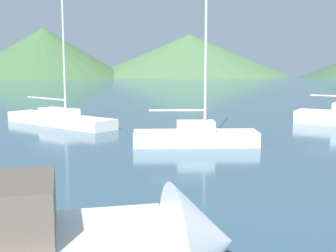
{
  "coord_description": "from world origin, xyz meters",
  "views": [
    {
      "loc": [
        0.65,
        -3.49,
        3.63
      ],
      "look_at": [
        -0.86,
        14.0,
        1.2
      ],
      "focal_mm": 50.0,
      "sensor_mm": 36.0,
      "label": 1
    }
  ],
  "objects": [
    {
      "name": "sailboat_inner",
      "position": [
        0.12,
        16.56,
        0.48
      ],
      "size": [
        5.51,
        2.13,
        8.89
      ],
      "rotation": [
        0.0,
        0.0,
        0.12
      ],
      "color": "silver",
      "rests_on": "ground_plane"
    },
    {
      "name": "hill_west",
      "position": [
        -37.71,
        103.57,
        5.66
      ],
      "size": [
        38.45,
        38.45,
        11.33
      ],
      "color": "#3D6038",
      "rests_on": "ground_plane"
    },
    {
      "name": "hill_central",
      "position": [
        -4.19,
        115.49,
        5.17
      ],
      "size": [
        49.23,
        49.23,
        10.33
      ],
      "color": "#476B42",
      "rests_on": "ground_plane"
    },
    {
      "name": "motorboat_near",
      "position": [
        -2.23,
        3.57,
        0.57
      ],
      "size": [
        7.65,
        4.46,
        2.48
      ],
      "rotation": [
        0.0,
        0.0,
        0.31
      ],
      "color": "silver",
      "rests_on": "ground_plane"
    },
    {
      "name": "sailboat_middle",
      "position": [
        -7.88,
        22.53,
        0.4
      ],
      "size": [
        7.51,
        5.89,
        8.14
      ],
      "rotation": [
        0.0,
        0.0,
        -0.6
      ],
      "color": "white",
      "rests_on": "ground_plane"
    }
  ]
}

